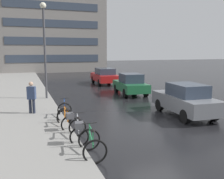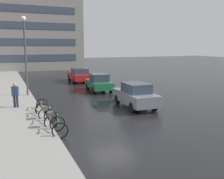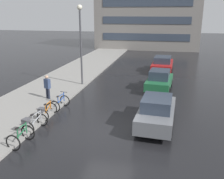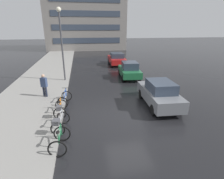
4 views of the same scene
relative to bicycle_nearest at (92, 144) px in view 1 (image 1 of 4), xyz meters
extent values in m
plane|color=black|center=(3.48, 1.80, -0.41)|extent=(140.00, 140.00, 0.00)
cube|color=gray|center=(-2.52, 11.80, -0.34)|extent=(4.80, 60.00, 0.14)
torus|color=black|center=(0.05, 0.51, -0.04)|extent=(0.75, 0.13, 0.75)
torus|color=black|center=(-0.05, -0.51, -0.04)|extent=(0.75, 0.13, 0.75)
cube|color=#237042|center=(-0.02, -0.18, 0.22)|extent=(0.04, 0.04, 0.50)
cube|color=#237042|center=(0.04, 0.43, 0.25)|extent=(0.04, 0.04, 0.56)
cube|color=#237042|center=(0.01, 0.13, 0.46)|extent=(0.09, 0.62, 0.04)
cube|color=#237042|center=(0.01, 0.10, 0.17)|extent=(0.10, 0.70, 0.25)
ellipsoid|color=black|center=(-0.02, -0.18, 0.50)|extent=(0.16, 0.27, 0.07)
cylinder|color=black|center=(0.04, 0.43, 0.55)|extent=(0.50, 0.07, 0.03)
torus|color=black|center=(-0.02, 2.03, -0.07)|extent=(0.69, 0.16, 0.68)
torus|color=black|center=(-0.19, 0.96, -0.07)|extent=(0.69, 0.16, 0.68)
cube|color=#ADAFB5|center=(-0.13, 1.31, 0.21)|extent=(0.04, 0.04, 0.55)
cube|color=#ADAFB5|center=(-0.04, 1.95, 0.22)|extent=(0.04, 0.04, 0.58)
cube|color=#ADAFB5|center=(-0.08, 1.63, 0.46)|extent=(0.13, 0.65, 0.04)
cube|color=#ADAFB5|center=(-0.09, 1.60, 0.15)|extent=(0.15, 0.74, 0.27)
ellipsoid|color=black|center=(-0.13, 1.31, 0.51)|extent=(0.18, 0.28, 0.07)
cylinder|color=black|center=(-0.04, 1.95, 0.53)|extent=(0.50, 0.10, 0.03)
cube|color=#4C4C51|center=(-0.20, 0.84, 0.38)|extent=(0.33, 0.38, 0.22)
torus|color=black|center=(-0.26, 3.64, -0.06)|extent=(0.71, 0.07, 0.70)
torus|color=black|center=(-0.24, 2.52, -0.06)|extent=(0.71, 0.07, 0.70)
cube|color=orange|center=(-0.25, 2.89, 0.19)|extent=(0.04, 0.04, 0.49)
cube|color=orange|center=(-0.26, 3.55, 0.20)|extent=(0.04, 0.04, 0.52)
cube|color=orange|center=(-0.26, 3.22, 0.41)|extent=(0.05, 0.67, 0.04)
cube|color=orange|center=(-0.25, 3.19, 0.14)|extent=(0.05, 0.76, 0.27)
ellipsoid|color=black|center=(-0.25, 2.89, 0.46)|extent=(0.15, 0.26, 0.07)
cylinder|color=black|center=(-0.26, 3.55, 0.48)|extent=(0.50, 0.04, 0.03)
cube|color=#4C4C51|center=(-0.24, 2.40, 0.33)|extent=(0.29, 0.35, 0.22)
torus|color=black|center=(-0.03, 5.07, -0.05)|extent=(0.71, 0.17, 0.71)
torus|color=black|center=(-0.20, 3.97, -0.05)|extent=(0.71, 0.17, 0.71)
cube|color=#234CA8|center=(-0.15, 4.33, 0.19)|extent=(0.04, 0.04, 0.48)
cube|color=#234CA8|center=(-0.04, 4.99, 0.24)|extent=(0.04, 0.04, 0.58)
cube|color=#234CA8|center=(-0.09, 4.66, 0.44)|extent=(0.14, 0.67, 0.04)
cube|color=#234CA8|center=(-0.10, 4.63, 0.14)|extent=(0.15, 0.75, 0.27)
ellipsoid|color=black|center=(-0.15, 4.33, 0.46)|extent=(0.18, 0.28, 0.07)
cylinder|color=black|center=(-0.04, 4.99, 0.55)|extent=(0.50, 0.11, 0.03)
cube|color=slate|center=(5.79, 3.30, 0.27)|extent=(1.98, 4.16, 0.71)
cube|color=#2D3847|center=(5.78, 3.13, 0.93)|extent=(1.54, 2.00, 0.61)
cylinder|color=black|center=(5.10, 4.60, -0.09)|extent=(0.26, 0.65, 0.64)
cylinder|color=black|center=(6.64, 4.51, -0.09)|extent=(0.26, 0.65, 0.64)
cylinder|color=black|center=(4.95, 2.08, -0.09)|extent=(0.26, 0.65, 0.64)
cylinder|color=black|center=(6.49, 1.99, -0.09)|extent=(0.26, 0.65, 0.64)
cube|color=#1E6038|center=(5.70, 9.91, 0.21)|extent=(2.07, 3.97, 0.60)
cube|color=#2D3847|center=(5.69, 9.76, 0.85)|extent=(1.58, 1.88, 0.66)
cylinder|color=black|center=(5.05, 11.16, -0.09)|extent=(0.28, 0.66, 0.64)
cylinder|color=black|center=(6.58, 11.03, -0.09)|extent=(0.28, 0.66, 0.64)
cylinder|color=black|center=(4.83, 8.80, -0.09)|extent=(0.28, 0.66, 0.64)
cylinder|color=black|center=(6.36, 8.66, -0.09)|extent=(0.28, 0.66, 0.64)
cube|color=#AD1919|center=(5.77, 16.37, 0.24)|extent=(2.13, 4.46, 0.65)
cube|color=#2D3847|center=(5.76, 16.19, 0.86)|extent=(1.68, 2.21, 0.60)
cylinder|color=black|center=(4.97, 17.76, -0.09)|extent=(0.25, 0.65, 0.64)
cylinder|color=black|center=(6.70, 17.68, -0.09)|extent=(0.25, 0.65, 0.64)
cylinder|color=black|center=(4.84, 15.05, -0.09)|extent=(0.25, 0.65, 0.64)
cylinder|color=black|center=(6.57, 14.97, -0.09)|extent=(0.25, 0.65, 0.64)
cylinder|color=#1E2333|center=(-1.62, 5.84, 0.02)|extent=(0.14, 0.14, 0.86)
cylinder|color=#1E2333|center=(-1.46, 5.77, 0.02)|extent=(0.14, 0.14, 0.86)
cube|color=navy|center=(-1.54, 5.80, 0.77)|extent=(0.46, 0.37, 0.64)
sphere|color=tan|center=(-1.54, 5.80, 1.23)|extent=(0.22, 0.22, 0.22)
cylinder|color=#424247|center=(-0.47, 9.74, 2.56)|extent=(0.14, 0.14, 5.94)
sphere|color=#F2EACC|center=(-0.47, 9.74, 5.69)|extent=(0.40, 0.40, 0.40)
cube|color=gray|center=(2.68, 35.90, 5.52)|extent=(16.45, 10.16, 11.85)
cube|color=#333D4C|center=(2.68, 30.78, 1.72)|extent=(13.49, 0.06, 1.10)
cube|color=#333D4C|center=(2.68, 30.78, 4.25)|extent=(13.49, 0.06, 1.10)
cube|color=#333D4C|center=(2.68, 30.78, 6.78)|extent=(13.49, 0.06, 1.10)
cube|color=#333D4C|center=(2.68, 30.78, 9.31)|extent=(13.49, 0.06, 1.10)
camera|label=1|loc=(-1.91, -7.13, 2.86)|focal=40.00mm
camera|label=2|loc=(-2.16, -11.01, 3.63)|focal=40.00mm
camera|label=3|loc=(6.10, -8.88, 5.25)|focal=40.00mm
camera|label=4|loc=(1.02, -6.28, 4.36)|focal=28.00mm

